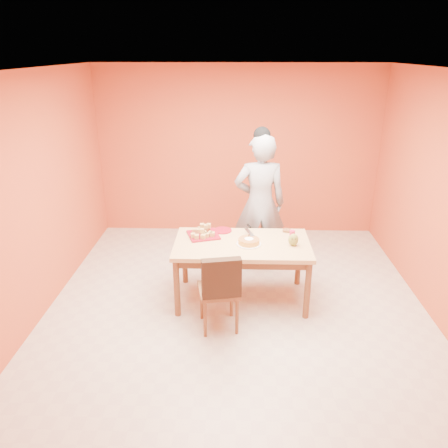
{
  "coord_description": "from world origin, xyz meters",
  "views": [
    {
      "loc": [
        -0.01,
        -4.43,
        2.89
      ],
      "look_at": [
        -0.16,
        0.3,
        0.98
      ],
      "focal_mm": 35.0,
      "sensor_mm": 36.0,
      "label": 1
    }
  ],
  "objects_px": {
    "pastry_platter": "(203,235)",
    "egg_ornament": "(293,240)",
    "dining_chair": "(219,289)",
    "person": "(260,204)",
    "red_dinner_plate": "(222,230)",
    "sponge_cake": "(249,241)",
    "checker_tin": "(287,231)",
    "magenta_glass": "(292,234)",
    "dining_table": "(242,250)"
  },
  "relations": [
    {
      "from": "pastry_platter",
      "to": "red_dinner_plate",
      "type": "xyz_separation_m",
      "value": [
        0.23,
        0.16,
        -0.0
      ]
    },
    {
      "from": "egg_ornament",
      "to": "magenta_glass",
      "type": "xyz_separation_m",
      "value": [
        0.01,
        0.22,
        -0.03
      ]
    },
    {
      "from": "person",
      "to": "egg_ornament",
      "type": "distance_m",
      "value": 0.99
    },
    {
      "from": "pastry_platter",
      "to": "sponge_cake",
      "type": "relative_size",
      "value": 1.42
    },
    {
      "from": "person",
      "to": "red_dinner_plate",
      "type": "xyz_separation_m",
      "value": [
        -0.49,
        -0.51,
        -0.18
      ]
    },
    {
      "from": "checker_tin",
      "to": "egg_ornament",
      "type": "bearing_deg",
      "value": -85.59
    },
    {
      "from": "dining_table",
      "to": "dining_chair",
      "type": "bearing_deg",
      "value": -112.66
    },
    {
      "from": "magenta_glass",
      "to": "checker_tin",
      "type": "distance_m",
      "value": 0.2
    },
    {
      "from": "dining_table",
      "to": "red_dinner_plate",
      "type": "xyz_separation_m",
      "value": [
        -0.24,
        0.35,
        0.1
      ]
    },
    {
      "from": "person",
      "to": "checker_tin",
      "type": "xyz_separation_m",
      "value": [
        0.32,
        -0.51,
        -0.17
      ]
    },
    {
      "from": "pastry_platter",
      "to": "red_dinner_plate",
      "type": "height_order",
      "value": "pastry_platter"
    },
    {
      "from": "person",
      "to": "red_dinner_plate",
      "type": "height_order",
      "value": "person"
    },
    {
      "from": "pastry_platter",
      "to": "egg_ornament",
      "type": "bearing_deg",
      "value": -13.33
    },
    {
      "from": "person",
      "to": "egg_ornament",
      "type": "relative_size",
      "value": 12.92
    },
    {
      "from": "dining_table",
      "to": "dining_chair",
      "type": "height_order",
      "value": "dining_chair"
    },
    {
      "from": "person",
      "to": "red_dinner_plate",
      "type": "distance_m",
      "value": 0.72
    },
    {
      "from": "dining_chair",
      "to": "egg_ornament",
      "type": "height_order",
      "value": "dining_chair"
    },
    {
      "from": "dining_chair",
      "to": "checker_tin",
      "type": "xyz_separation_m",
      "value": [
        0.81,
        0.96,
        0.29
      ]
    },
    {
      "from": "checker_tin",
      "to": "sponge_cake",
      "type": "bearing_deg",
      "value": -140.44
    },
    {
      "from": "dining_chair",
      "to": "pastry_platter",
      "type": "bearing_deg",
      "value": 94.69
    },
    {
      "from": "magenta_glass",
      "to": "checker_tin",
      "type": "height_order",
      "value": "magenta_glass"
    },
    {
      "from": "dining_chair",
      "to": "magenta_glass",
      "type": "relative_size",
      "value": 9.76
    },
    {
      "from": "pastry_platter",
      "to": "magenta_glass",
      "type": "height_order",
      "value": "magenta_glass"
    },
    {
      "from": "red_dinner_plate",
      "to": "checker_tin",
      "type": "height_order",
      "value": "checker_tin"
    },
    {
      "from": "pastry_platter",
      "to": "sponge_cake",
      "type": "distance_m",
      "value": 0.6
    },
    {
      "from": "dining_table",
      "to": "magenta_glass",
      "type": "distance_m",
      "value": 0.64
    },
    {
      "from": "person",
      "to": "pastry_platter",
      "type": "relative_size",
      "value": 5.35
    },
    {
      "from": "red_dinner_plate",
      "to": "egg_ornament",
      "type": "relative_size",
      "value": 1.59
    },
    {
      "from": "pastry_platter",
      "to": "egg_ornament",
      "type": "height_order",
      "value": "egg_ornament"
    },
    {
      "from": "sponge_cake",
      "to": "magenta_glass",
      "type": "xyz_separation_m",
      "value": [
        0.53,
        0.2,
        0.01
      ]
    },
    {
      "from": "dining_table",
      "to": "egg_ornament",
      "type": "bearing_deg",
      "value": -6.12
    },
    {
      "from": "egg_ornament",
      "to": "dining_chair",
      "type": "bearing_deg",
      "value": -167.1
    },
    {
      "from": "dining_chair",
      "to": "red_dinner_plate",
      "type": "height_order",
      "value": "dining_chair"
    },
    {
      "from": "red_dinner_plate",
      "to": "checker_tin",
      "type": "xyz_separation_m",
      "value": [
        0.8,
        0.0,
        0.01
      ]
    },
    {
      "from": "dining_chair",
      "to": "person",
      "type": "height_order",
      "value": "person"
    },
    {
      "from": "dining_chair",
      "to": "person",
      "type": "distance_m",
      "value": 1.61
    },
    {
      "from": "dining_chair",
      "to": "egg_ornament",
      "type": "distance_m",
      "value": 1.06
    },
    {
      "from": "sponge_cake",
      "to": "checker_tin",
      "type": "bearing_deg",
      "value": 39.56
    },
    {
      "from": "dining_chair",
      "to": "person",
      "type": "relative_size",
      "value": 0.49
    },
    {
      "from": "dining_table",
      "to": "sponge_cake",
      "type": "distance_m",
      "value": 0.16
    },
    {
      "from": "person",
      "to": "sponge_cake",
      "type": "relative_size",
      "value": 7.61
    },
    {
      "from": "dining_table",
      "to": "checker_tin",
      "type": "distance_m",
      "value": 0.67
    },
    {
      "from": "pastry_platter",
      "to": "dining_chair",
      "type": "bearing_deg",
      "value": -74.62
    },
    {
      "from": "egg_ornament",
      "to": "sponge_cake",
      "type": "bearing_deg",
      "value": 158.33
    },
    {
      "from": "person",
      "to": "pastry_platter",
      "type": "distance_m",
      "value": 0.99
    },
    {
      "from": "red_dinner_plate",
      "to": "magenta_glass",
      "type": "height_order",
      "value": "magenta_glass"
    },
    {
      "from": "dining_table",
      "to": "checker_tin",
      "type": "xyz_separation_m",
      "value": [
        0.56,
        0.35,
        0.11
      ]
    },
    {
      "from": "dining_table",
      "to": "checker_tin",
      "type": "height_order",
      "value": "checker_tin"
    },
    {
      "from": "egg_ornament",
      "to": "magenta_glass",
      "type": "distance_m",
      "value": 0.22
    },
    {
      "from": "magenta_glass",
      "to": "checker_tin",
      "type": "relative_size",
      "value": 0.94
    }
  ]
}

